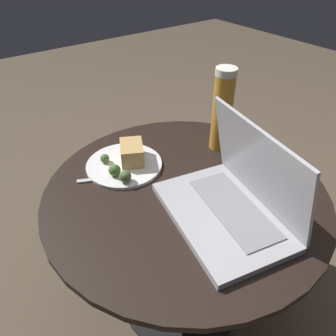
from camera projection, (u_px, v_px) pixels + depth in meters
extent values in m
plane|color=brown|center=(181.00, 294.00, 1.15)|extent=(6.00, 6.00, 0.00)
cylinder|color=black|center=(181.00, 293.00, 1.15)|extent=(0.41, 0.41, 0.01)
cylinder|color=black|center=(183.00, 249.00, 1.01)|extent=(0.09, 0.09, 0.45)
cylinder|color=black|center=(185.00, 192.00, 0.87)|extent=(0.74, 0.74, 0.02)
cube|color=#B2B2B7|center=(221.00, 215.00, 0.77)|extent=(0.37, 0.28, 0.02)
cube|color=gray|center=(233.00, 208.00, 0.78)|extent=(0.27, 0.16, 0.00)
cube|color=#B2B2B7|center=(259.00, 167.00, 0.73)|extent=(0.33, 0.12, 0.21)
cube|color=black|center=(258.00, 168.00, 0.73)|extent=(0.30, 0.11, 0.19)
cylinder|color=gold|center=(222.00, 113.00, 0.96)|extent=(0.06, 0.06, 0.23)
cylinder|color=white|center=(226.00, 72.00, 0.88)|extent=(0.06, 0.06, 0.02)
cylinder|color=white|center=(124.00, 165.00, 0.94)|extent=(0.22, 0.22, 0.01)
cube|color=tan|center=(132.00, 152.00, 0.94)|extent=(0.11, 0.10, 0.05)
sphere|color=#4C6B33|center=(125.00, 176.00, 0.86)|extent=(0.03, 0.03, 0.03)
sphere|color=#4C6B33|center=(115.00, 170.00, 0.88)|extent=(0.03, 0.03, 0.03)
sphere|color=#4C6B33|center=(105.00, 158.00, 0.94)|extent=(0.03, 0.03, 0.03)
cube|color=silver|center=(101.00, 179.00, 0.89)|extent=(0.07, 0.12, 0.01)
cube|color=silver|center=(134.00, 175.00, 0.90)|extent=(0.05, 0.06, 0.01)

